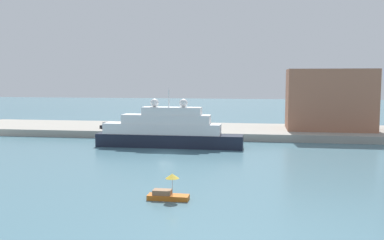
{
  "coord_description": "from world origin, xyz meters",
  "views": [
    {
      "loc": [
        16.08,
        -71.74,
        12.95
      ],
      "look_at": [
        3.7,
        6.0,
        5.26
      ],
      "focal_mm": 40.08,
      "sensor_mm": 36.0,
      "label": 1
    }
  ],
  "objects_px": {
    "harbor_building": "(329,99)",
    "person_figure": "(129,127)",
    "small_motorboat": "(168,192)",
    "parked_car": "(110,126)",
    "large_yacht": "(167,131)",
    "mooring_bollard": "(183,130)"
  },
  "relations": [
    {
      "from": "harbor_building",
      "to": "person_figure",
      "type": "relative_size",
      "value": 11.31
    },
    {
      "from": "small_motorboat",
      "to": "parked_car",
      "type": "height_order",
      "value": "parked_car"
    },
    {
      "from": "large_yacht",
      "to": "mooring_bollard",
      "type": "bearing_deg",
      "value": 84.72
    },
    {
      "from": "large_yacht",
      "to": "harbor_building",
      "type": "height_order",
      "value": "harbor_building"
    },
    {
      "from": "harbor_building",
      "to": "parked_car",
      "type": "bearing_deg",
      "value": -173.23
    },
    {
      "from": "harbor_building",
      "to": "mooring_bollard",
      "type": "relative_size",
      "value": 26.51
    },
    {
      "from": "harbor_building",
      "to": "person_figure",
      "type": "height_order",
      "value": "harbor_building"
    },
    {
      "from": "small_motorboat",
      "to": "parked_car",
      "type": "bearing_deg",
      "value": 116.17
    },
    {
      "from": "harbor_building",
      "to": "mooring_bollard",
      "type": "distance_m",
      "value": 33.39
    },
    {
      "from": "small_motorboat",
      "to": "harbor_building",
      "type": "xyz_separation_m",
      "value": [
        24.85,
        54.88,
        7.43
      ]
    },
    {
      "from": "small_motorboat",
      "to": "parked_car",
      "type": "xyz_separation_m",
      "value": [
        -24.11,
        49.07,
        1.32
      ]
    },
    {
      "from": "harbor_building",
      "to": "mooring_bollard",
      "type": "bearing_deg",
      "value": -163.71
    },
    {
      "from": "large_yacht",
      "to": "mooring_bollard",
      "type": "xyz_separation_m",
      "value": [
        1.04,
        11.3,
        -1.18
      ]
    },
    {
      "from": "person_figure",
      "to": "harbor_building",
      "type": "bearing_deg",
      "value": 11.63
    },
    {
      "from": "large_yacht",
      "to": "person_figure",
      "type": "xyz_separation_m",
      "value": [
        -11.09,
        11.52,
        -0.77
      ]
    },
    {
      "from": "large_yacht",
      "to": "small_motorboat",
      "type": "relative_size",
      "value": 6.25
    },
    {
      "from": "small_motorboat",
      "to": "harbor_building",
      "type": "bearing_deg",
      "value": 65.64
    },
    {
      "from": "small_motorboat",
      "to": "harbor_building",
      "type": "height_order",
      "value": "harbor_building"
    },
    {
      "from": "small_motorboat",
      "to": "person_figure",
      "type": "bearing_deg",
      "value": 112.21
    },
    {
      "from": "harbor_building",
      "to": "parked_car",
      "type": "xyz_separation_m",
      "value": [
        -48.96,
        -5.82,
        -6.11
      ]
    },
    {
      "from": "large_yacht",
      "to": "mooring_bollard",
      "type": "distance_m",
      "value": 11.41
    },
    {
      "from": "small_motorboat",
      "to": "mooring_bollard",
      "type": "distance_m",
      "value": 46.18
    }
  ]
}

